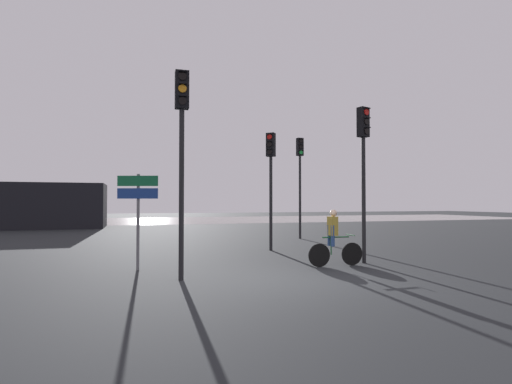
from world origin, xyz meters
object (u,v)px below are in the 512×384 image
Objects in this scene: traffic_light_far_right at (300,169)px; traffic_light_near_left at (182,136)px; direction_sign_post at (138,204)px; traffic_light_center at (271,169)px; traffic_light_near_right at (363,155)px; cyclist at (334,238)px.

traffic_light_near_left is at bearing 50.53° from traffic_light_far_right.
traffic_light_near_left is 1.90× the size of direction_sign_post.
traffic_light_near_left reaches higher than traffic_light_center.
traffic_light_near_right is at bearing -168.08° from traffic_light_near_left.
traffic_light_near_left is at bearing -80.27° from cyclist.
traffic_light_near_left is 2.57m from direction_sign_post.
traffic_light_near_left is at bearing -6.67° from traffic_light_near_right.
traffic_light_far_right is 1.08× the size of traffic_light_near_right.
traffic_light_center is at bearing 52.23° from traffic_light_far_right.
traffic_light_far_right is 1.03× the size of traffic_light_near_left.
traffic_light_near_left is at bearing 90.68° from traffic_light_center.
traffic_light_near_right is 0.95× the size of traffic_light_near_left.
traffic_light_near_right is (-1.36, -8.02, -0.23)m from traffic_light_far_right.
traffic_light_far_right is 8.14m from traffic_light_near_right.
traffic_light_near_right is at bearing -168.15° from direction_sign_post.
traffic_light_far_right is at bearing -119.39° from direction_sign_post.
traffic_light_center is 4.16m from traffic_light_near_right.
traffic_light_center is 0.95× the size of traffic_light_near_right.
direction_sign_post is (-6.55, 0.67, -1.47)m from traffic_light_near_right.
direction_sign_post is at bearing -100.51° from cyclist.
traffic_light_near_left is 2.89× the size of cyclist.
direction_sign_post is 5.55m from cyclist.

